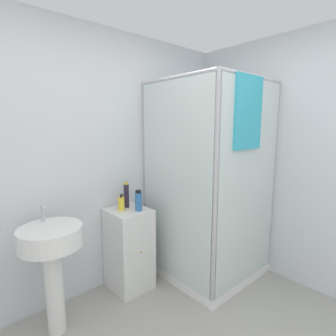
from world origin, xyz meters
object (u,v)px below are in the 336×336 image
(soap_dispenser, at_px, (121,204))
(shampoo_bottle_tall_black, at_px, (126,195))
(shampoo_bottle_blue, at_px, (139,201))
(sink, at_px, (52,252))

(soap_dispenser, distance_m, shampoo_bottle_tall_black, 0.12)
(shampoo_bottle_tall_black, bearing_deg, soap_dispenser, -150.85)
(shampoo_bottle_tall_black, bearing_deg, shampoo_bottle_blue, -80.37)
(sink, xyz_separation_m, shampoo_bottle_blue, (0.82, 0.03, 0.24))
(soap_dispenser, height_order, shampoo_bottle_tall_black, shampoo_bottle_tall_black)
(soap_dispenser, distance_m, shampoo_bottle_blue, 0.17)
(sink, height_order, soap_dispenser, sink)
(soap_dispenser, bearing_deg, shampoo_bottle_blue, -43.81)
(sink, xyz_separation_m, shampoo_bottle_tall_black, (0.79, 0.19, 0.26))
(sink, distance_m, soap_dispenser, 0.74)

